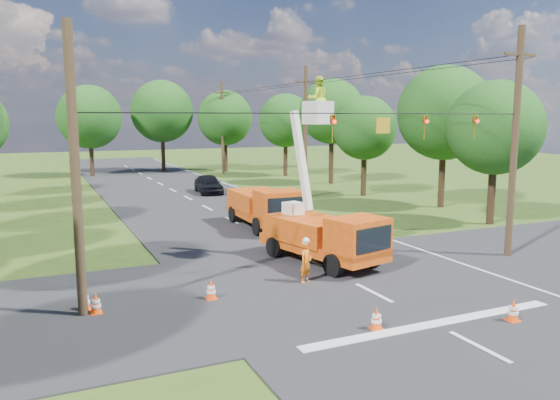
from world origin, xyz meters
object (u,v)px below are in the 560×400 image
tree_right_b (445,113)px  tree_far_a (90,117)px  traffic_cone_6 (85,300)px  tree_right_d (332,112)px  tree_far_b (162,111)px  bucket_truck (324,224)px  pole_right_near (515,142)px  traffic_cone_0 (376,319)px  pole_right_far (222,127)px  second_truck (265,206)px  traffic_cone_2 (302,242)px  ground_worker (306,262)px  traffic_cone_3 (288,227)px  pole_left (75,173)px  pole_right_mid (305,131)px  distant_car (208,184)px  tree_right_c (365,128)px  traffic_cone_4 (211,290)px  tree_right_e (286,121)px  traffic_cone_5 (96,303)px  tree_right_a (495,128)px  traffic_cone_1 (513,311)px  traffic_cone_7 (268,207)px  tree_far_c (225,118)px

tree_right_b → tree_far_a: (-20.00, 31.00, -0.25)m
tree_far_a → traffic_cone_6: bearing=-95.9°
tree_right_d → tree_far_b: bearing=123.2°
bucket_truck → pole_right_near: bearing=-29.3°
traffic_cone_0 → pole_right_far: 46.22m
second_truck → traffic_cone_2: (-0.36, -5.36, -0.87)m
ground_worker → traffic_cone_3: size_ratio=2.24×
pole_left → tree_right_b: 27.35m
traffic_cone_6 → pole_right_mid: bearing=47.5°
distant_car → tree_right_c: bearing=-23.9°
bucket_truck → traffic_cone_4: bucket_truck is taller
bucket_truck → second_truck: bearing=72.2°
distant_car → tree_far_a: 19.97m
second_truck → tree_right_e: size_ratio=0.74×
traffic_cone_0 → tree_right_c: 28.57m
traffic_cone_5 → tree_right_a: 23.99m
tree_right_e → ground_worker: bearing=-113.8°
second_truck → pole_right_mid: bearing=53.5°
bucket_truck → tree_right_b: bearing=20.2°
traffic_cone_5 → bucket_truck: bearing=14.2°
pole_right_far → ground_worker: bearing=-104.2°
traffic_cone_1 → tree_right_b: (12.64, 17.96, 6.08)m
traffic_cone_5 → pole_left: bearing=170.9°
tree_right_e → tree_far_b: tree_far_b is taller
tree_right_c → traffic_cone_6: bearing=-140.6°
ground_worker → traffic_cone_7: (4.72, 14.69, -0.44)m
pole_left → tree_right_a: 23.79m
bucket_truck → traffic_cone_1: bucket_truck is taller
pole_right_near → second_truck: bearing=126.2°
traffic_cone_1 → pole_left: bearing=153.3°
traffic_cone_2 → tree_far_b: tree_far_b is taller
ground_worker → tree_right_a: size_ratio=0.19×
tree_far_a → pole_right_mid: bearing=-59.6°
second_truck → traffic_cone_1: (1.35, -16.20, -0.87)m
traffic_cone_5 → tree_far_b: (12.12, 45.06, 6.45)m
ground_worker → traffic_cone_5: 7.55m
pole_right_far → tree_right_c: pole_right_far is taller
second_truck → pole_right_mid: size_ratio=0.64×
traffic_cone_3 → traffic_cone_5: 13.67m
tree_right_b → tree_far_a: tree_right_b is taller
tree_right_c → tree_far_b: (-10.20, 26.00, 1.50)m
distant_car → pole_right_mid: size_ratio=0.45×
tree_right_d → tree_far_b: 21.52m
ground_worker → tree_far_a: (-3.42, 42.83, 5.39)m
pole_right_mid → tree_far_a: size_ratio=1.05×
tree_right_d → tree_far_c: size_ratio=1.06×
traffic_cone_7 → tree_far_b: 30.82m
pole_right_far → tree_right_d: pole_right_far is taller
tree_far_c → tree_right_b: bearing=-79.6°
second_truck → distant_car: (1.29, 14.98, -0.46)m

